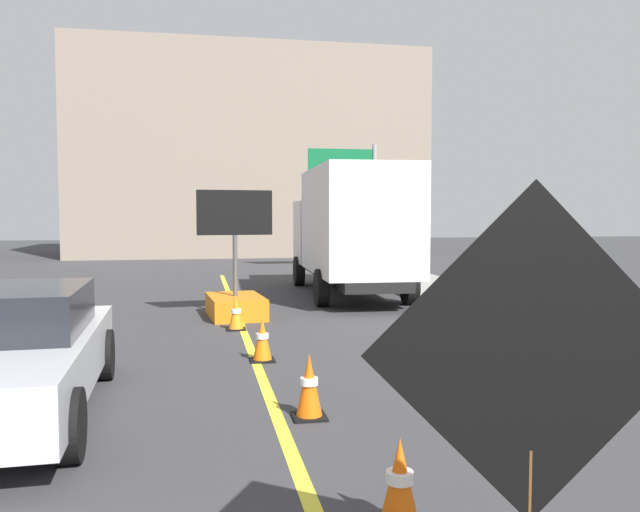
% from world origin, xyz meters
% --- Properties ---
extents(lane_center_stripe, '(0.14, 36.00, 0.01)m').
position_xyz_m(lane_center_stripe, '(0.00, 6.00, 0.00)').
color(lane_center_stripe, yellow).
rests_on(lane_center_stripe, ground).
extents(roadwork_sign, '(1.62, 0.22, 2.33)m').
position_xyz_m(roadwork_sign, '(0.74, 3.44, 1.47)').
color(roadwork_sign, '#593819').
rests_on(roadwork_sign, ground).
extents(arrow_board_trailer, '(1.60, 1.90, 2.70)m').
position_xyz_m(arrow_board_trailer, '(-0.05, 14.37, 0.48)').
color(arrow_board_trailer, orange).
rests_on(arrow_board_trailer, ground).
extents(box_truck, '(2.64, 7.25, 3.36)m').
position_xyz_m(box_truck, '(3.20, 17.43, 1.82)').
color(box_truck, black).
rests_on(box_truck, ground).
extents(highway_guide_sign, '(2.79, 0.18, 5.00)m').
position_xyz_m(highway_guide_sign, '(5.37, 25.69, 3.42)').
color(highway_guide_sign, gray).
rests_on(highway_guide_sign, ground).
extents(far_building_block, '(18.57, 8.65, 10.92)m').
position_xyz_m(far_building_block, '(1.98, 37.25, 5.46)').
color(far_building_block, gray).
rests_on(far_building_block, ground).
extents(traffic_cone_near_sign, '(0.36, 0.36, 0.64)m').
position_xyz_m(traffic_cone_near_sign, '(0.54, 4.81, 0.31)').
color(traffic_cone_near_sign, black).
rests_on(traffic_cone_near_sign, ground).
extents(traffic_cone_mid_lane, '(0.36, 0.36, 0.70)m').
position_xyz_m(traffic_cone_mid_lane, '(0.33, 7.32, 0.34)').
color(traffic_cone_mid_lane, black).
rests_on(traffic_cone_mid_lane, ground).
extents(traffic_cone_far_lane, '(0.36, 0.36, 0.66)m').
position_xyz_m(traffic_cone_far_lane, '(0.10, 10.09, 0.33)').
color(traffic_cone_far_lane, black).
rests_on(traffic_cone_far_lane, ground).
extents(traffic_cone_curbside, '(0.36, 0.36, 0.63)m').
position_xyz_m(traffic_cone_curbside, '(-0.13, 12.79, 0.31)').
color(traffic_cone_curbside, black).
rests_on(traffic_cone_curbside, ground).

